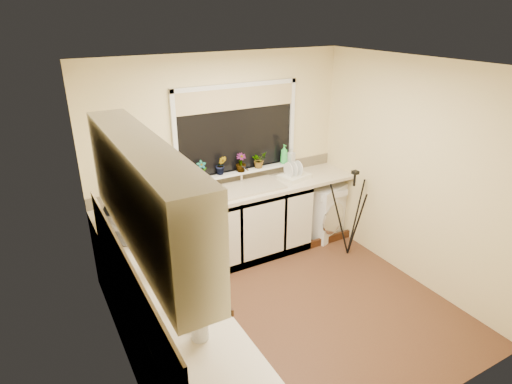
# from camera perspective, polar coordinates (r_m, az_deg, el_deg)

# --- Properties ---
(floor) EXTENTS (3.20, 3.20, 0.00)m
(floor) POSITION_cam_1_polar(r_m,az_deg,el_deg) (4.61, 4.17, -15.51)
(floor) COLOR #523321
(floor) RESTS_ON ground
(ceiling) EXTENTS (3.20, 3.20, 0.00)m
(ceiling) POSITION_cam_1_polar(r_m,az_deg,el_deg) (3.63, 5.32, 16.29)
(ceiling) COLOR white
(ceiling) RESTS_ON ground
(wall_back) EXTENTS (3.20, 0.00, 3.20)m
(wall_back) POSITION_cam_1_polar(r_m,az_deg,el_deg) (5.19, -4.56, 4.50)
(wall_back) COLOR beige
(wall_back) RESTS_ON ground
(wall_front) EXTENTS (3.20, 0.00, 3.20)m
(wall_front) POSITION_cam_1_polar(r_m,az_deg,el_deg) (3.01, 21.04, -11.93)
(wall_front) COLOR beige
(wall_front) RESTS_ON ground
(wall_left) EXTENTS (0.00, 3.00, 3.00)m
(wall_left) POSITION_cam_1_polar(r_m,az_deg,el_deg) (3.43, -18.35, -6.97)
(wall_left) COLOR beige
(wall_left) RESTS_ON ground
(wall_right) EXTENTS (0.00, 3.00, 3.00)m
(wall_right) POSITION_cam_1_polar(r_m,az_deg,el_deg) (4.98, 20.19, 2.31)
(wall_right) COLOR beige
(wall_right) RESTS_ON ground
(base_cabinet_back) EXTENTS (2.55, 0.60, 0.86)m
(base_cabinet_back) POSITION_cam_1_polar(r_m,az_deg,el_deg) (5.13, -6.16, -5.47)
(base_cabinet_back) COLOR silver
(base_cabinet_back) RESTS_ON floor
(base_cabinet_left) EXTENTS (0.54, 2.40, 0.86)m
(base_cabinet_left) POSITION_cam_1_polar(r_m,az_deg,el_deg) (3.70, -10.92, -18.80)
(base_cabinet_left) COLOR silver
(base_cabinet_left) RESTS_ON floor
(worktop_back) EXTENTS (3.20, 0.60, 0.04)m
(worktop_back) POSITION_cam_1_polar(r_m,az_deg,el_deg) (5.06, -3.00, -0.15)
(worktop_back) COLOR beige
(worktop_back) RESTS_ON base_cabinet_back
(worktop_left) EXTENTS (0.60, 2.40, 0.04)m
(worktop_left) POSITION_cam_1_polar(r_m,az_deg,el_deg) (3.42, -11.50, -13.16)
(worktop_left) COLOR beige
(worktop_left) RESTS_ON base_cabinet_left
(upper_cabinet) EXTENTS (0.28, 1.90, 0.70)m
(upper_cabinet) POSITION_cam_1_polar(r_m,az_deg,el_deg) (2.81, -14.69, -0.22)
(upper_cabinet) COLOR silver
(upper_cabinet) RESTS_ON wall_left
(splashback_left) EXTENTS (0.02, 2.40, 0.45)m
(splashback_left) POSITION_cam_1_polar(r_m,az_deg,el_deg) (3.23, -16.76, -10.87)
(splashback_left) COLOR beige
(splashback_left) RESTS_ON wall_left
(splashback_back) EXTENTS (3.20, 0.02, 0.14)m
(splashback_back) POSITION_cam_1_polar(r_m,az_deg,el_deg) (5.26, -4.42, 1.83)
(splashback_back) COLOR beige
(splashback_back) RESTS_ON wall_back
(window_glass) EXTENTS (1.50, 0.02, 1.00)m
(window_glass) POSITION_cam_1_polar(r_m,az_deg,el_deg) (5.16, -2.58, 8.23)
(window_glass) COLOR black
(window_glass) RESTS_ON wall_back
(window_blind) EXTENTS (1.50, 0.02, 0.25)m
(window_blind) POSITION_cam_1_polar(r_m,az_deg,el_deg) (5.06, -2.52, 12.27)
(window_blind) COLOR tan
(window_blind) RESTS_ON wall_back
(windowsill) EXTENTS (1.60, 0.14, 0.03)m
(windowsill) POSITION_cam_1_polar(r_m,az_deg,el_deg) (5.27, -2.21, 2.68)
(windowsill) COLOR white
(windowsill) RESTS_ON wall_back
(sink) EXTENTS (0.82, 0.46, 0.03)m
(sink) POSITION_cam_1_polar(r_m,az_deg,el_deg) (5.13, -1.01, 0.62)
(sink) COLOR tan
(sink) RESTS_ON worktop_back
(faucet) EXTENTS (0.03, 0.03, 0.24)m
(faucet) POSITION_cam_1_polar(r_m,az_deg,el_deg) (5.24, -1.95, 2.36)
(faucet) COLOR silver
(faucet) RESTS_ON worktop_back
(washing_machine) EXTENTS (0.66, 0.65, 0.74)m
(washing_machine) POSITION_cam_1_polar(r_m,az_deg,el_deg) (5.90, 8.57, -2.27)
(washing_machine) COLOR white
(washing_machine) RESTS_ON floor
(laptop) EXTENTS (0.40, 0.40, 0.22)m
(laptop) POSITION_cam_1_polar(r_m,az_deg,el_deg) (4.77, -10.58, -1.00)
(laptop) COLOR #A09FA7
(laptop) RESTS_ON worktop_back
(kettle) EXTENTS (0.18, 0.18, 0.23)m
(kettle) POSITION_cam_1_polar(r_m,az_deg,el_deg) (3.60, -12.15, -8.59)
(kettle) COLOR white
(kettle) RESTS_ON worktop_left
(dish_rack) EXTENTS (0.42, 0.35, 0.06)m
(dish_rack) POSITION_cam_1_polar(r_m,az_deg,el_deg) (5.44, 5.10, 2.05)
(dish_rack) COLOR #ECE7CC
(dish_rack) RESTS_ON worktop_back
(tripod) EXTENTS (0.71, 0.71, 1.12)m
(tripod) POSITION_cam_1_polar(r_m,az_deg,el_deg) (5.40, 12.54, -2.82)
(tripod) COLOR black
(tripod) RESTS_ON floor
(glass_jug) EXTENTS (0.12, 0.12, 0.17)m
(glass_jug) POSITION_cam_1_polar(r_m,az_deg,el_deg) (2.93, -7.47, -17.41)
(glass_jug) COLOR silver
(glass_jug) RESTS_ON worktop_left
(steel_jar) EXTENTS (0.08, 0.08, 0.10)m
(steel_jar) POSITION_cam_1_polar(r_m,az_deg,el_deg) (3.22, -10.57, -14.08)
(steel_jar) COLOR silver
(steel_jar) RESTS_ON worktop_left
(microwave) EXTENTS (0.59, 0.68, 0.32)m
(microwave) POSITION_cam_1_polar(r_m,az_deg,el_deg) (4.24, -16.44, -3.25)
(microwave) COLOR white
(microwave) RESTS_ON worktop_left
(plant_a) EXTENTS (0.12, 0.08, 0.22)m
(plant_a) POSITION_cam_1_polar(r_m,az_deg,el_deg) (5.01, -7.21, 2.93)
(plant_a) COLOR #999999
(plant_a) RESTS_ON windowsill
(plant_b) EXTENTS (0.16, 0.14, 0.24)m
(plant_b) POSITION_cam_1_polar(r_m,az_deg,el_deg) (5.13, -4.65, 3.58)
(plant_b) COLOR #999999
(plant_b) RESTS_ON windowsill
(plant_c) EXTENTS (0.14, 0.14, 0.23)m
(plant_c) POSITION_cam_1_polar(r_m,az_deg,el_deg) (5.21, -2.01, 3.91)
(plant_c) COLOR #999999
(plant_c) RESTS_ON windowsill
(plant_d) EXTENTS (0.22, 0.20, 0.20)m
(plant_d) POSITION_cam_1_polar(r_m,az_deg,el_deg) (5.34, 0.39, 4.30)
(plant_d) COLOR #999999
(plant_d) RESTS_ON windowsill
(soap_bottle_green) EXTENTS (0.10, 0.10, 0.25)m
(soap_bottle_green) POSITION_cam_1_polar(r_m,az_deg,el_deg) (5.50, 3.75, 5.05)
(soap_bottle_green) COLOR green
(soap_bottle_green) RESTS_ON windowsill
(soap_bottle_clear) EXTENTS (0.11, 0.11, 0.18)m
(soap_bottle_clear) POSITION_cam_1_polar(r_m,az_deg,el_deg) (5.56, 4.67, 4.90)
(soap_bottle_clear) COLOR #999999
(soap_bottle_clear) RESTS_ON windowsill
(cup_back) EXTENTS (0.13, 0.13, 0.09)m
(cup_back) POSITION_cam_1_polar(r_m,az_deg,el_deg) (5.57, 5.45, 2.73)
(cup_back) COLOR white
(cup_back) RESTS_ON worktop_back
(cup_left) EXTENTS (0.11, 0.11, 0.09)m
(cup_left) POSITION_cam_1_polar(r_m,az_deg,el_deg) (3.06, -8.07, -16.32)
(cup_left) COLOR beige
(cup_left) RESTS_ON worktop_left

